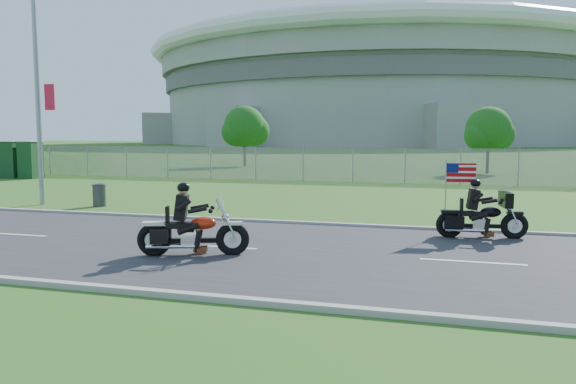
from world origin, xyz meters
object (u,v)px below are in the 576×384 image
(motorcycle_lead, at_px, (192,233))
(trash_can, at_px, (99,196))
(porta_toilet_a, at_px, (31,160))
(porta_toilet_b, at_px, (12,160))
(streetlight, at_px, (40,60))
(motorcycle_follow, at_px, (482,219))

(motorcycle_lead, relative_size, trash_can, 2.91)
(porta_toilet_a, distance_m, motorcycle_lead, 26.85)
(porta_toilet_b, distance_m, trash_can, 17.63)
(motorcycle_lead, xyz_separation_m, trash_can, (-7.40, 7.18, -0.12))
(porta_toilet_a, height_order, porta_toilet_b, same)
(porta_toilet_b, xyz_separation_m, motorcycle_lead, (21.30, -18.01, -0.61))
(porta_toilet_a, height_order, trash_can, porta_toilet_a)
(streetlight, xyz_separation_m, porta_toilet_b, (-11.42, 10.78, -4.49))
(porta_toilet_a, relative_size, motorcycle_lead, 0.94)
(streetlight, xyz_separation_m, motorcycle_lead, (9.88, -7.23, -5.10))
(porta_toilet_a, xyz_separation_m, motorcycle_lead, (19.90, -18.01, -0.61))
(porta_toilet_a, relative_size, trash_can, 2.73)
(motorcycle_follow, bearing_deg, porta_toilet_a, 143.28)
(motorcycle_lead, height_order, motorcycle_follow, motorcycle_follow)
(motorcycle_lead, bearing_deg, trash_can, 116.16)
(porta_toilet_a, bearing_deg, streetlight, -47.09)
(motorcycle_follow, xyz_separation_m, trash_can, (-13.82, 3.07, -0.13))
(streetlight, bearing_deg, motorcycle_lead, -36.22)
(porta_toilet_b, xyz_separation_m, trash_can, (13.90, -10.83, -0.73))
(porta_toilet_b, relative_size, trash_can, 2.73)
(streetlight, relative_size, trash_can, 11.89)
(streetlight, xyz_separation_m, motorcycle_follow, (16.30, -3.12, -5.09))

